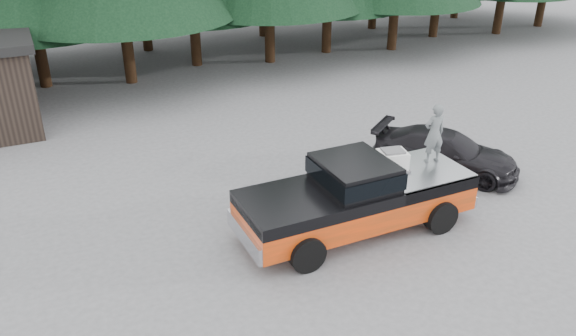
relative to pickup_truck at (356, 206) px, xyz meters
name	(u,v)px	position (x,y,z in m)	size (l,w,h in m)	color
ground	(293,236)	(-1.52, 0.38, -0.67)	(120.00, 120.00, 0.00)	#535356
pickup_truck	(356,206)	(0.00, 0.00, 0.00)	(6.00, 2.04, 1.33)	#E63708
truck_cab	(354,172)	(-0.10, 0.00, 0.96)	(1.66, 1.90, 0.59)	black
air_compressor	(392,161)	(1.14, 0.23, 0.90)	(0.69, 0.57, 0.47)	white
man_on_bed	(434,133)	(2.35, 0.20, 1.44)	(0.57, 0.37, 1.56)	#565C5E
parked_car	(445,152)	(4.17, 1.70, -0.04)	(1.74, 4.29, 1.24)	black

